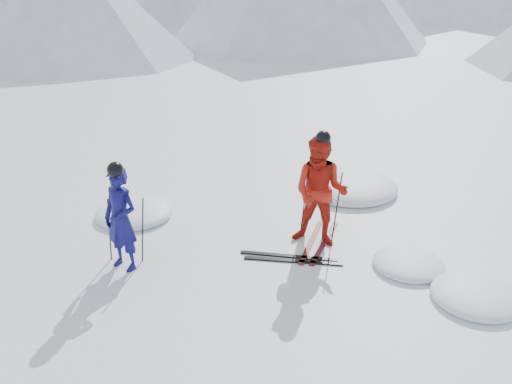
# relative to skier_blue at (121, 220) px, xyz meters

# --- Properties ---
(ground) EXTENTS (160.00, 160.00, 0.00)m
(ground) POSITION_rel_skier_blue_xyz_m (3.53, 0.55, -0.89)
(ground) COLOR white
(ground) RESTS_ON ground
(skier_blue) EXTENTS (0.76, 0.63, 1.78)m
(skier_blue) POSITION_rel_skier_blue_xyz_m (0.00, 0.00, 0.00)
(skier_blue) COLOR #0E0D53
(skier_blue) RESTS_ON ground
(skier_red) EXTENTS (1.09, 0.90, 2.03)m
(skier_red) POSITION_rel_skier_blue_xyz_m (3.11, 1.45, 0.13)
(skier_red) COLOR #B01A0E
(skier_red) RESTS_ON ground
(pole_blue_left) EXTENTS (0.12, 0.08, 1.18)m
(pole_blue_left) POSITION_rel_skier_blue_xyz_m (-0.30, 0.15, -0.30)
(pole_blue_left) COLOR black
(pole_blue_left) RESTS_ON ground
(pole_blue_right) EXTENTS (0.12, 0.07, 1.18)m
(pole_blue_right) POSITION_rel_skier_blue_xyz_m (0.25, 0.25, -0.30)
(pole_blue_right) COLOR black
(pole_blue_right) RESTS_ON ground
(pole_red_left) EXTENTS (0.13, 0.10, 1.35)m
(pole_red_left) POSITION_rel_skier_blue_xyz_m (2.81, 1.70, -0.21)
(pole_red_left) COLOR black
(pole_red_left) RESTS_ON ground
(pole_red_right) EXTENTS (0.13, 0.09, 1.35)m
(pole_red_right) POSITION_rel_skier_blue_xyz_m (3.41, 1.60, -0.21)
(pole_red_right) COLOR black
(pole_red_right) RESTS_ON ground
(ski_worn_left) EXTENTS (0.28, 1.70, 0.03)m
(ski_worn_left) POSITION_rel_skier_blue_xyz_m (2.99, 1.45, -0.87)
(ski_worn_left) COLOR black
(ski_worn_left) RESTS_ON ground
(ski_worn_right) EXTENTS (0.40, 1.69, 0.03)m
(ski_worn_right) POSITION_rel_skier_blue_xyz_m (3.23, 1.45, -0.87)
(ski_worn_right) COLOR black
(ski_worn_right) RESTS_ON ground
(ski_loose_a) EXTENTS (1.70, 0.13, 0.03)m
(ski_loose_a) POSITION_rel_skier_blue_xyz_m (2.66, 0.85, -0.87)
(ski_loose_a) COLOR black
(ski_loose_a) RESTS_ON ground
(ski_loose_b) EXTENTS (1.70, 0.19, 0.03)m
(ski_loose_b) POSITION_rel_skier_blue_xyz_m (2.76, 0.70, -0.87)
(ski_loose_b) COLOR black
(ski_loose_b) RESTS_ON ground
(snow_lumps) EXTENTS (7.73, 5.64, 0.47)m
(snow_lumps) POSITION_rel_skier_blue_xyz_m (3.12, 2.71, -0.89)
(snow_lumps) COLOR white
(snow_lumps) RESTS_ON ground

